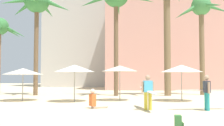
# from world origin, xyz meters

# --- Properties ---
(hotel_pink) EXTENTS (23.22, 8.87, 14.26)m
(hotel_pink) POSITION_xyz_m (8.45, 29.71, 7.13)
(hotel_pink) COLOR #DB9989
(hotel_pink) RESTS_ON ground
(hotel_tower_gray) EXTENTS (16.67, 8.67, 27.99)m
(hotel_tower_gray) POSITION_xyz_m (-6.17, 39.43, 13.99)
(hotel_tower_gray) COLOR #BCB7AD
(hotel_tower_gray) RESTS_ON ground
(palm_tree_far_left) EXTENTS (5.77, 6.01, 9.23)m
(palm_tree_far_left) POSITION_xyz_m (-7.98, 16.22, 7.73)
(palm_tree_far_left) COLOR brown
(palm_tree_far_left) RESTS_ON ground
(palm_tree_left) EXTENTS (6.46, 6.35, 9.49)m
(palm_tree_left) POSITION_xyz_m (-1.15, 16.23, 7.98)
(palm_tree_left) COLOR brown
(palm_tree_left) RESTS_ON ground
(palm_tree_right) EXTENTS (4.77, 4.75, 8.66)m
(palm_tree_right) POSITION_xyz_m (6.22, 18.16, 7.01)
(palm_tree_right) COLOR brown
(palm_tree_right) RESTS_ON ground
(palm_tree_far_right) EXTENTS (4.89, 4.71, 6.99)m
(palm_tree_far_right) POSITION_xyz_m (-12.00, 17.67, 5.88)
(palm_tree_far_right) COLOR brown
(palm_tree_far_right) RESTS_ON ground
(cafe_umbrella_0) EXTENTS (2.66, 2.66, 2.31)m
(cafe_umbrella_0) POSITION_xyz_m (3.42, 11.71, 2.08)
(cafe_umbrella_0) COLOR gray
(cafe_umbrella_0) RESTS_ON ground
(cafe_umbrella_1) EXTENTS (2.54, 2.54, 2.30)m
(cafe_umbrella_1) POSITION_xyz_m (-3.30, 10.70, 2.07)
(cafe_umbrella_1) COLOR gray
(cafe_umbrella_1) RESTS_ON ground
(cafe_umbrella_2) EXTENTS (2.62, 2.62, 2.10)m
(cafe_umbrella_2) POSITION_xyz_m (-6.77, 10.97, 1.89)
(cafe_umbrella_2) COLOR gray
(cafe_umbrella_2) RESTS_ON ground
(cafe_umbrella_6) EXTENTS (2.37, 2.37, 2.29)m
(cafe_umbrella_6) POSITION_xyz_m (-0.53, 11.78, 2.09)
(cafe_umbrella_6) COLOR gray
(cafe_umbrella_6) RESTS_ON ground
(backpack) EXTENTS (0.25, 0.31, 0.42)m
(backpack) POSITION_xyz_m (1.79, 2.07, 0.20)
(backpack) COLOR #2E6E31
(backpack) RESTS_ON ground
(person_mid_right) EXTENTS (3.03, 1.10, 1.61)m
(person_mid_right) POSITION_xyz_m (3.77, 6.95, 0.89)
(person_mid_right) COLOR teal
(person_mid_right) RESTS_ON ground
(person_near_left) EXTENTS (0.93, 0.78, 0.95)m
(person_near_left) POSITION_xyz_m (-1.45, 7.26, 0.34)
(person_near_left) COLOR beige
(person_near_left) RESTS_ON ground
(person_near_right) EXTENTS (0.96, 3.02, 1.62)m
(person_near_right) POSITION_xyz_m (1.10, 6.86, 0.89)
(person_near_right) COLOR gold
(person_near_right) RESTS_ON ground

